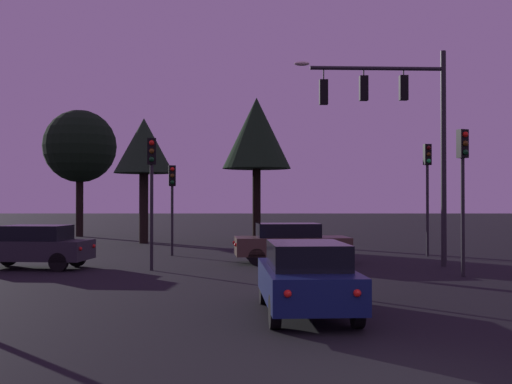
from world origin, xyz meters
TOP-DOWN VIEW (x-y plane):
  - ground_plane at (0.00, 24.50)m, footprint 168.00×168.00m
  - traffic_signal_mast_arm at (3.48, 14.40)m, footprint 5.55×0.53m
  - traffic_light_corner_left at (-5.40, 18.86)m, footprint 0.34×0.37m
  - traffic_light_corner_right at (4.77, 11.43)m, footprint 0.37×0.39m
  - traffic_light_median at (-5.33, 13.10)m, footprint 0.33×0.37m
  - traffic_light_far_side at (5.60, 18.53)m, footprint 0.33×0.37m
  - car_nearside_lane at (-0.71, 4.79)m, footprint 1.99×4.41m
  - car_crossing_left at (-0.43, 15.59)m, footprint 4.51×2.25m
  - car_crossing_right at (-9.56, 13.66)m, footprint 4.14×2.20m
  - tree_behind_sign at (-8.05, 26.78)m, footprint 3.35×3.35m
  - tree_left_far at (-13.51, 33.36)m, footprint 4.83×4.83m
  - tree_center_horizon at (-1.72, 27.03)m, footprint 3.88×3.88m

SIDE VIEW (x-z plane):
  - ground_plane at x=0.00m, z-range 0.00..0.00m
  - car_crossing_right at x=-9.56m, z-range 0.03..1.55m
  - car_nearside_lane at x=-0.71m, z-range 0.03..1.55m
  - car_crossing_left at x=-0.43m, z-range 0.04..1.56m
  - traffic_light_corner_left at x=-5.40m, z-range 0.83..4.75m
  - traffic_light_median at x=-5.33m, z-range 0.93..5.46m
  - traffic_light_corner_right at x=4.77m, z-range 0.95..5.58m
  - traffic_light_far_side at x=5.60m, z-range 0.98..5.79m
  - tree_behind_sign at x=-8.05m, z-range 1.87..8.89m
  - traffic_signal_mast_arm at x=3.48m, z-range 1.49..9.34m
  - tree_left_far at x=-13.51m, z-range 1.77..10.20m
  - tree_center_horizon at x=-1.72m, z-range 2.04..10.26m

